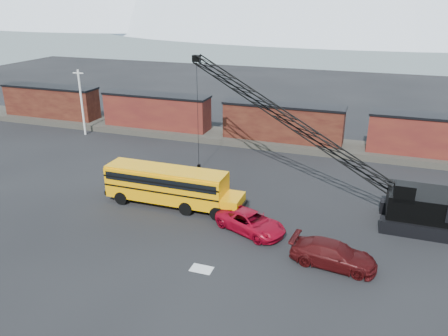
# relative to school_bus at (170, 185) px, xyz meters

# --- Properties ---
(ground) EXTENTS (160.00, 160.00, 0.00)m
(ground) POSITION_rel_school_bus_xyz_m (5.28, -3.58, -1.79)
(ground) COLOR black
(ground) RESTS_ON ground
(gravel_berm) EXTENTS (120.00, 5.00, 0.70)m
(gravel_berm) POSITION_rel_school_bus_xyz_m (5.28, 18.42, -1.44)
(gravel_berm) COLOR #434037
(gravel_berm) RESTS_ON ground
(boxcar_west_far) EXTENTS (13.70, 3.10, 4.17)m
(boxcar_west_far) POSITION_rel_school_bus_xyz_m (-26.72, 18.42, 0.97)
(boxcar_west_far) COLOR #562718
(boxcar_west_far) RESTS_ON gravel_berm
(boxcar_west_near) EXTENTS (13.70, 3.10, 4.17)m
(boxcar_west_near) POSITION_rel_school_bus_xyz_m (-10.72, 18.42, 0.97)
(boxcar_west_near) COLOR #4A1515
(boxcar_west_near) RESTS_ON gravel_berm
(boxcar_mid) EXTENTS (13.70, 3.10, 4.17)m
(boxcar_mid) POSITION_rel_school_bus_xyz_m (5.28, 18.42, 0.97)
(boxcar_mid) COLOR #562718
(boxcar_mid) RESTS_ON gravel_berm
(boxcar_east_near) EXTENTS (13.70, 3.10, 4.17)m
(boxcar_east_near) POSITION_rel_school_bus_xyz_m (21.28, 18.42, 0.97)
(boxcar_east_near) COLOR #4A1515
(boxcar_east_near) RESTS_ON gravel_berm
(utility_pole) EXTENTS (1.40, 0.24, 8.00)m
(utility_pole) POSITION_rel_school_bus_xyz_m (-18.72, 14.42, 2.36)
(utility_pole) COLOR silver
(utility_pole) RESTS_ON ground
(snow_patch) EXTENTS (1.40, 0.90, 0.02)m
(snow_patch) POSITION_rel_school_bus_xyz_m (5.78, -7.58, -1.78)
(snow_patch) COLOR silver
(snow_patch) RESTS_ON ground
(school_bus) EXTENTS (11.65, 2.65, 3.19)m
(school_bus) POSITION_rel_school_bus_xyz_m (0.00, 0.00, 0.00)
(school_bus) COLOR #EF9B05
(school_bus) RESTS_ON ground
(red_pickup) EXTENTS (5.92, 4.41, 1.49)m
(red_pickup) POSITION_rel_school_bus_xyz_m (7.37, -1.95, -1.05)
(red_pickup) COLOR #A1071F
(red_pickup) RESTS_ON ground
(maroon_suv) EXTENTS (5.66, 2.78, 1.58)m
(maroon_suv) POSITION_rel_school_bus_xyz_m (13.51, -4.38, -1.00)
(maroon_suv) COLOR #3E0B0C
(maroon_suv) RESTS_ON ground
(crawler_crane) EXTENTS (23.03, 7.65, 11.34)m
(crawler_crane) POSITION_rel_school_bus_xyz_m (8.53, 5.47, 4.68)
(crawler_crane) COLOR black
(crawler_crane) RESTS_ON ground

